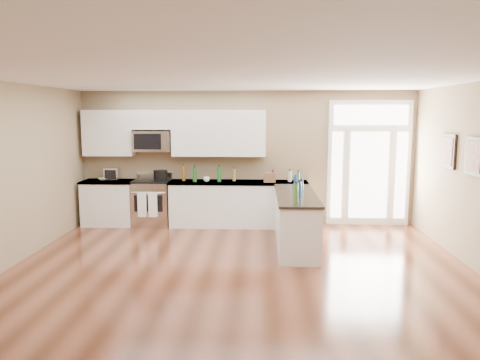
% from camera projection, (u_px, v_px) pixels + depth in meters
% --- Properties ---
extents(ground, '(8.00, 8.00, 0.00)m').
position_uv_depth(ground, '(236.00, 293.00, 6.11)').
color(ground, '#482414').
extents(room_shell, '(8.00, 8.00, 8.00)m').
position_uv_depth(room_shell, '(236.00, 163.00, 5.87)').
color(room_shell, '#8E7A5A').
rests_on(room_shell, ground).
extents(back_cabinet_left, '(1.10, 0.66, 0.94)m').
position_uv_depth(back_cabinet_left, '(110.00, 204.00, 9.83)').
color(back_cabinet_left, white).
rests_on(back_cabinet_left, ground).
extents(back_cabinet_right, '(2.85, 0.66, 0.94)m').
position_uv_depth(back_cabinet_right, '(238.00, 205.00, 9.71)').
color(back_cabinet_right, white).
rests_on(back_cabinet_right, ground).
extents(peninsula_cabinet, '(0.69, 2.32, 0.94)m').
position_uv_depth(peninsula_cabinet, '(296.00, 222.00, 8.23)').
color(peninsula_cabinet, white).
rests_on(peninsula_cabinet, ground).
extents(upper_cabinet_left, '(1.04, 0.33, 0.95)m').
position_uv_depth(upper_cabinet_left, '(109.00, 133.00, 9.77)').
color(upper_cabinet_left, white).
rests_on(upper_cabinet_left, room_shell).
extents(upper_cabinet_right, '(1.94, 0.33, 0.95)m').
position_uv_depth(upper_cabinet_right, '(219.00, 133.00, 9.66)').
color(upper_cabinet_right, white).
rests_on(upper_cabinet_right, room_shell).
extents(upper_cabinet_short, '(0.82, 0.33, 0.40)m').
position_uv_depth(upper_cabinet_short, '(152.00, 120.00, 9.68)').
color(upper_cabinet_short, white).
rests_on(upper_cabinet_short, room_shell).
extents(microwave, '(0.78, 0.41, 0.42)m').
position_uv_depth(microwave, '(152.00, 141.00, 9.71)').
color(microwave, silver).
rests_on(microwave, room_shell).
extents(entry_door, '(1.70, 0.10, 2.60)m').
position_uv_depth(entry_door, '(369.00, 163.00, 9.72)').
color(entry_door, white).
rests_on(entry_door, ground).
extents(wall_art_near, '(0.05, 0.58, 0.58)m').
position_uv_depth(wall_art_near, '(448.00, 151.00, 7.89)').
color(wall_art_near, black).
rests_on(wall_art_near, room_shell).
extents(wall_art_far, '(0.05, 0.58, 0.58)m').
position_uv_depth(wall_art_far, '(475.00, 157.00, 6.90)').
color(wall_art_far, black).
rests_on(wall_art_far, room_shell).
extents(kitchen_range, '(0.77, 0.68, 1.08)m').
position_uv_depth(kitchen_range, '(152.00, 203.00, 9.78)').
color(kitchen_range, silver).
rests_on(kitchen_range, ground).
extents(stockpot, '(0.34, 0.34, 0.22)m').
position_uv_depth(stockpot, '(160.00, 175.00, 9.71)').
color(stockpot, black).
rests_on(stockpot, kitchen_range).
extents(toaster_oven, '(0.30, 0.24, 0.25)m').
position_uv_depth(toaster_oven, '(112.00, 174.00, 9.88)').
color(toaster_oven, silver).
rests_on(toaster_oven, back_cabinet_left).
extents(cardboard_box, '(0.24, 0.18, 0.19)m').
position_uv_depth(cardboard_box, '(270.00, 177.00, 9.54)').
color(cardboard_box, brown).
rests_on(cardboard_box, back_cabinet_right).
extents(bowl_left, '(0.20, 0.20, 0.05)m').
position_uv_depth(bowl_left, '(103.00, 179.00, 9.81)').
color(bowl_left, white).
rests_on(bowl_left, back_cabinet_left).
extents(bowl_peninsula, '(0.21, 0.21, 0.05)m').
position_uv_depth(bowl_peninsula, '(298.00, 188.00, 8.63)').
color(bowl_peninsula, white).
rests_on(bowl_peninsula, peninsula_cabinet).
extents(cup_counter, '(0.16, 0.16, 0.10)m').
position_uv_depth(cup_counter, '(207.00, 179.00, 9.58)').
color(cup_counter, white).
rests_on(cup_counter, back_cabinet_right).
extents(counter_bottles, '(2.39, 2.44, 0.32)m').
position_uv_depth(counter_bottles, '(253.00, 180.00, 8.90)').
color(counter_bottles, '#19591E').
rests_on(counter_bottles, back_cabinet_right).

